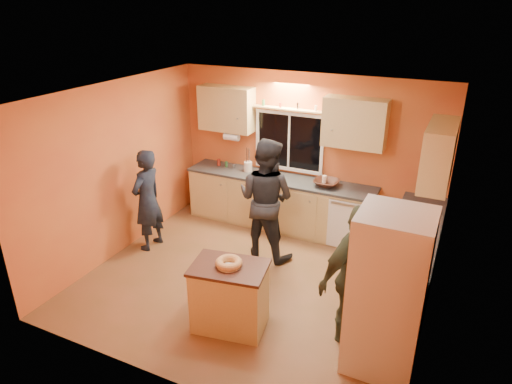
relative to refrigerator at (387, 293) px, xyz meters
The scene contains 14 objects.
ground 2.24m from the refrigerator, 157.06° to the left, with size 4.50×4.50×0.00m, color brown.
room_shell 2.26m from the refrigerator, 145.60° to the left, with size 4.54×4.04×2.61m.
back_counter 3.16m from the refrigerator, 126.89° to the left, with size 4.23×0.62×0.90m.
right_counter 1.38m from the refrigerator, 87.36° to the left, with size 0.62×1.84×0.90m.
refrigerator is the anchor object (origin of this frame).
island 1.81m from the refrigerator, behind, with size 0.95×0.73×0.84m.
bundt_pastry 1.75m from the refrigerator, behind, with size 0.31×0.31×0.09m, color tan.
person_left 3.92m from the refrigerator, 165.50° to the left, with size 0.59×0.38×1.61m, color black.
person_center 2.57m from the refrigerator, 143.01° to the left, with size 0.90×0.70×1.85m, color black.
person_right 0.45m from the refrigerator, 150.90° to the left, with size 1.00×0.42×1.70m, color #2E3522.
mixing_bowl 2.87m from the refrigerator, 119.84° to the left, with size 0.40×0.40×0.10m, color #331A11.
utensil_crock 3.82m from the refrigerator, 138.17° to the left, with size 0.14×0.14×0.17m, color beige.
potted_plant 0.85m from the refrigerator, 86.90° to the left, with size 0.28×0.24×0.31m, color gray.
red_box 1.68m from the refrigerator, 88.75° to the left, with size 0.16×0.12×0.07m, color maroon.
Camera 1 is at (2.34, -4.85, 3.67)m, focal length 32.00 mm.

